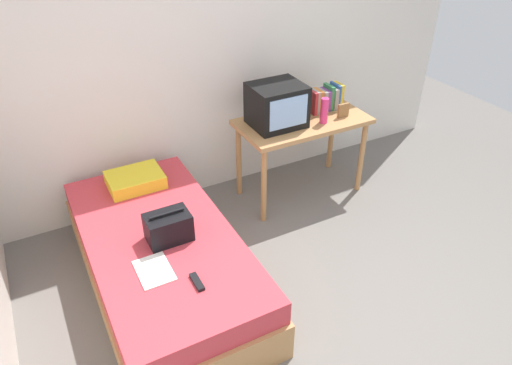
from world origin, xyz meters
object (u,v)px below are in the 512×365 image
at_px(water_bottle, 324,111).
at_px(book_row, 325,99).
at_px(magazine, 154,270).
at_px(handbag, 168,227).
at_px(tv, 277,105).
at_px(pillow, 135,180).
at_px(bed, 163,260).
at_px(picture_frame, 343,110).
at_px(remote_dark, 197,282).
at_px(desk, 302,130).

relative_size(water_bottle, book_row, 0.70).
bearing_deg(magazine, handbag, 52.78).
distance_m(tv, pillow, 1.32).
height_order(bed, tv, tv).
relative_size(picture_frame, remote_dark, 0.80).
distance_m(picture_frame, magazine, 2.21).
distance_m(picture_frame, handbag, 1.93).
distance_m(tv, handbag, 1.46).
bearing_deg(book_row, bed, -159.72).
bearing_deg(magazine, remote_dark, -48.63).
distance_m(book_row, picture_frame, 0.22).
distance_m(book_row, pillow, 1.83).
height_order(desk, remote_dark, desk).
bearing_deg(picture_frame, desk, 160.76).
xyz_separation_m(book_row, remote_dark, (-1.78, -1.24, -0.38)).
height_order(tv, picture_frame, tv).
relative_size(tv, pillow, 1.03).
relative_size(water_bottle, handbag, 0.75).
xyz_separation_m(desk, water_bottle, (0.13, -0.13, 0.21)).
relative_size(desk, remote_dark, 7.44).
height_order(magazine, remote_dark, remote_dark).
relative_size(book_row, magazine, 1.11).
distance_m(tv, remote_dark, 1.76).
height_order(pillow, handbag, handbag).
relative_size(desk, picture_frame, 9.25).
xyz_separation_m(bed, water_bottle, (1.67, 0.45, 0.64)).
bearing_deg(tv, water_bottle, -22.64).
height_order(picture_frame, pillow, picture_frame).
bearing_deg(tv, bed, -154.64).
height_order(tv, handbag, tv).
bearing_deg(bed, tv, 25.36).
bearing_deg(desk, handbag, -156.10).
bearing_deg(pillow, handbag, -88.73).
relative_size(book_row, picture_frame, 2.57).
bearing_deg(magazine, book_row, 27.02).
xyz_separation_m(picture_frame, remote_dark, (-1.83, -1.02, -0.34)).
bearing_deg(magazine, bed, 66.54).
distance_m(desk, handbag, 1.63).
relative_size(pillow, remote_dark, 2.75).
height_order(tv, remote_dark, tv).
bearing_deg(picture_frame, book_row, 104.05).
bearing_deg(desk, tv, 174.49).
relative_size(handbag, remote_dark, 1.92).
bearing_deg(remote_dark, magazine, 131.37).
relative_size(book_row, remote_dark, 2.07).
bearing_deg(desk, water_bottle, -46.95).
bearing_deg(tv, magazine, -146.67).
distance_m(book_row, remote_dark, 2.20).
height_order(water_bottle, magazine, water_bottle).
bearing_deg(water_bottle, bed, -164.85).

